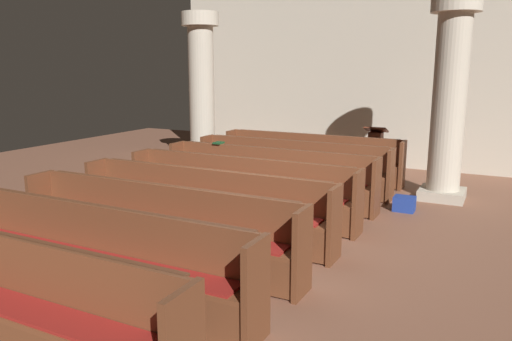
{
  "coord_description": "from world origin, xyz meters",
  "views": [
    {
      "loc": [
        3.04,
        -5.86,
        2.33
      ],
      "look_at": [
        -0.41,
        0.94,
        0.75
      ],
      "focal_mm": 34.82,
      "sensor_mm": 36.0,
      "label": 1
    }
  ],
  "objects_px": {
    "pew_row_0": "(311,156)",
    "pew_row_6": "(90,252)",
    "pew_row_5": "(155,224)",
    "hymn_book": "(219,143)",
    "pew_row_4": "(203,203)",
    "pillar_far_side": "(202,89)",
    "pew_row_3": "(239,187)",
    "pew_row_1": "(291,164)",
    "lectern": "(375,155)",
    "kneeler_box_blue": "(404,204)",
    "pew_row_2": "(268,175)",
    "pillar_aisle_side": "(450,96)"
  },
  "relations": [
    {
      "from": "pew_row_6",
      "to": "lectern",
      "type": "relative_size",
      "value": 3.57
    },
    {
      "from": "pew_row_2",
      "to": "lectern",
      "type": "xyz_separation_m",
      "value": [
        1.11,
        3.14,
        -0.05
      ]
    },
    {
      "from": "pew_row_3",
      "to": "pew_row_4",
      "type": "bearing_deg",
      "value": -90.0
    },
    {
      "from": "lectern",
      "to": "hymn_book",
      "type": "bearing_deg",
      "value": -126.93
    },
    {
      "from": "pew_row_3",
      "to": "lectern",
      "type": "bearing_deg",
      "value": 75.2
    },
    {
      "from": "lectern",
      "to": "pew_row_4",
      "type": "bearing_deg",
      "value": -101.94
    },
    {
      "from": "pew_row_3",
      "to": "pew_row_1",
      "type": "bearing_deg",
      "value": 90.0
    },
    {
      "from": "pew_row_2",
      "to": "pillar_far_side",
      "type": "xyz_separation_m",
      "value": [
        -2.66,
        2.01,
        1.35
      ]
    },
    {
      "from": "pew_row_5",
      "to": "hymn_book",
      "type": "bearing_deg",
      "value": 108.56
    },
    {
      "from": "kneeler_box_blue",
      "to": "lectern",
      "type": "bearing_deg",
      "value": 113.64
    },
    {
      "from": "pew_row_3",
      "to": "lectern",
      "type": "distance_m",
      "value": 4.33
    },
    {
      "from": "pillar_aisle_side",
      "to": "hymn_book",
      "type": "bearing_deg",
      "value": -159.2
    },
    {
      "from": "pew_row_1",
      "to": "pew_row_0",
      "type": "bearing_deg",
      "value": 90.0
    },
    {
      "from": "pew_row_6",
      "to": "kneeler_box_blue",
      "type": "xyz_separation_m",
      "value": [
        2.25,
        4.71,
        -0.38
      ]
    },
    {
      "from": "pillar_far_side",
      "to": "lectern",
      "type": "relative_size",
      "value": 3.28
    },
    {
      "from": "pew_row_2",
      "to": "pillar_far_side",
      "type": "height_order",
      "value": "pillar_far_side"
    },
    {
      "from": "pew_row_5",
      "to": "lectern",
      "type": "relative_size",
      "value": 3.57
    },
    {
      "from": "pew_row_1",
      "to": "pew_row_5",
      "type": "relative_size",
      "value": 1.0
    },
    {
      "from": "pew_row_2",
      "to": "pew_row_3",
      "type": "bearing_deg",
      "value": -90.0
    },
    {
      "from": "hymn_book",
      "to": "kneeler_box_blue",
      "type": "relative_size",
      "value": 0.59
    },
    {
      "from": "pew_row_3",
      "to": "hymn_book",
      "type": "xyz_separation_m",
      "value": [
        -1.12,
        1.23,
        0.46
      ]
    },
    {
      "from": "pew_row_2",
      "to": "pew_row_3",
      "type": "relative_size",
      "value": 1.0
    },
    {
      "from": "pillar_far_side",
      "to": "kneeler_box_blue",
      "type": "distance_m",
      "value": 5.42
    },
    {
      "from": "pew_row_4",
      "to": "pillar_aisle_side",
      "type": "height_order",
      "value": "pillar_aisle_side"
    },
    {
      "from": "pew_row_1",
      "to": "pew_row_6",
      "type": "bearing_deg",
      "value": -90.0
    },
    {
      "from": "pew_row_2",
      "to": "kneeler_box_blue",
      "type": "xyz_separation_m",
      "value": [
        2.25,
        0.53,
        -0.38
      ]
    },
    {
      "from": "pew_row_0",
      "to": "pillar_far_side",
      "type": "relative_size",
      "value": 1.09
    },
    {
      "from": "pew_row_5",
      "to": "pew_row_6",
      "type": "height_order",
      "value": "same"
    },
    {
      "from": "pew_row_1",
      "to": "pew_row_4",
      "type": "relative_size",
      "value": 1.0
    },
    {
      "from": "pew_row_6",
      "to": "hymn_book",
      "type": "relative_size",
      "value": 19.3
    },
    {
      "from": "pew_row_6",
      "to": "pillar_aisle_side",
      "type": "bearing_deg",
      "value": 65.02
    },
    {
      "from": "pew_row_0",
      "to": "pew_row_6",
      "type": "distance_m",
      "value": 6.27
    },
    {
      "from": "pew_row_4",
      "to": "pew_row_5",
      "type": "xyz_separation_m",
      "value": [
        0.0,
        -1.05,
        0.0
      ]
    },
    {
      "from": "pew_row_4",
      "to": "pillar_far_side",
      "type": "distance_m",
      "value": 5.07
    },
    {
      "from": "pillar_aisle_side",
      "to": "lectern",
      "type": "distance_m",
      "value": 2.6
    },
    {
      "from": "pew_row_5",
      "to": "pillar_aisle_side",
      "type": "relative_size",
      "value": 1.09
    },
    {
      "from": "pew_row_4",
      "to": "pew_row_0",
      "type": "bearing_deg",
      "value": 90.0
    },
    {
      "from": "pew_row_3",
      "to": "lectern",
      "type": "relative_size",
      "value": 3.57
    },
    {
      "from": "hymn_book",
      "to": "pew_row_4",
      "type": "bearing_deg",
      "value": -63.9
    },
    {
      "from": "pew_row_2",
      "to": "pillar_aisle_side",
      "type": "xyz_separation_m",
      "value": [
        2.71,
        1.64,
        1.35
      ]
    },
    {
      "from": "pew_row_3",
      "to": "pillar_far_side",
      "type": "height_order",
      "value": "pillar_far_side"
    },
    {
      "from": "pew_row_3",
      "to": "pew_row_4",
      "type": "xyz_separation_m",
      "value": [
        0.0,
        -1.05,
        0.0
      ]
    },
    {
      "from": "kneeler_box_blue",
      "to": "hymn_book",
      "type": "bearing_deg",
      "value": -174.26
    },
    {
      "from": "pew_row_6",
      "to": "hymn_book",
      "type": "distance_m",
      "value": 4.53
    },
    {
      "from": "pew_row_1",
      "to": "pew_row_2",
      "type": "xyz_separation_m",
      "value": [
        0.0,
        -1.05,
        0.0
      ]
    },
    {
      "from": "pew_row_0",
      "to": "kneeler_box_blue",
      "type": "xyz_separation_m",
      "value": [
        2.25,
        -1.57,
        -0.38
      ]
    },
    {
      "from": "pew_row_0",
      "to": "pillar_aisle_side",
      "type": "xyz_separation_m",
      "value": [
        2.71,
        -0.45,
        1.35
      ]
    },
    {
      "from": "pew_row_0",
      "to": "kneeler_box_blue",
      "type": "height_order",
      "value": "pew_row_0"
    },
    {
      "from": "pew_row_4",
      "to": "pew_row_5",
      "type": "height_order",
      "value": "same"
    },
    {
      "from": "pew_row_4",
      "to": "kneeler_box_blue",
      "type": "xyz_separation_m",
      "value": [
        2.25,
        2.62,
        -0.38
      ]
    }
  ]
}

